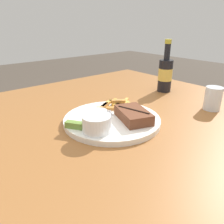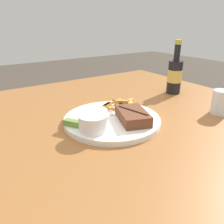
% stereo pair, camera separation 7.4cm
% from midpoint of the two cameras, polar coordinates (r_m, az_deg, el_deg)
% --- Properties ---
extents(dining_table, '(1.23, 1.33, 0.78)m').
position_cam_midpoint_polar(dining_table, '(0.79, -2.70, -7.60)').
color(dining_table, '#935B2D').
rests_on(dining_table, ground_plane).
extents(dinner_plate, '(0.33, 0.33, 0.02)m').
position_cam_midpoint_polar(dinner_plate, '(0.75, -2.82, -2.10)').
color(dinner_plate, white).
rests_on(dinner_plate, dining_table).
extents(steak_portion, '(0.16, 0.13, 0.04)m').
position_cam_midpoint_polar(steak_portion, '(0.72, 2.66, -0.81)').
color(steak_portion, brown).
rests_on(steak_portion, dinner_plate).
extents(fries_pile, '(0.15, 0.17, 0.02)m').
position_cam_midpoint_polar(fries_pile, '(0.83, -0.64, 1.78)').
color(fries_pile, '#CD9144').
rests_on(fries_pile, dinner_plate).
extents(coleslaw_cup, '(0.09, 0.09, 0.05)m').
position_cam_midpoint_polar(coleslaw_cup, '(0.65, -7.31, -2.84)').
color(coleslaw_cup, white).
rests_on(coleslaw_cup, dinner_plate).
extents(dipping_sauce_cup, '(0.06, 0.06, 0.02)m').
position_cam_midpoint_polar(dipping_sauce_cup, '(0.75, -6.36, -0.36)').
color(dipping_sauce_cup, silver).
rests_on(dipping_sauce_cup, dinner_plate).
extents(pickle_spear, '(0.06, 0.05, 0.02)m').
position_cam_midpoint_polar(pickle_spear, '(0.69, -12.82, -3.38)').
color(pickle_spear, olive).
rests_on(pickle_spear, dinner_plate).
extents(fork_utensil, '(0.12, 0.08, 0.00)m').
position_cam_midpoint_polar(fork_utensil, '(0.83, -3.71, 1.08)').
color(fork_utensil, '#B7B7BC').
rests_on(fork_utensil, dinner_plate).
extents(beer_bottle, '(0.07, 0.07, 0.25)m').
position_cam_midpoint_polar(beer_bottle, '(1.09, 11.86, 9.76)').
color(beer_bottle, black).
rests_on(beer_bottle, dining_table).
extents(drinking_glass, '(0.06, 0.06, 0.09)m').
position_cam_midpoint_polar(drinking_glass, '(0.92, 22.83, 3.25)').
color(drinking_glass, silver).
rests_on(drinking_glass, dining_table).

